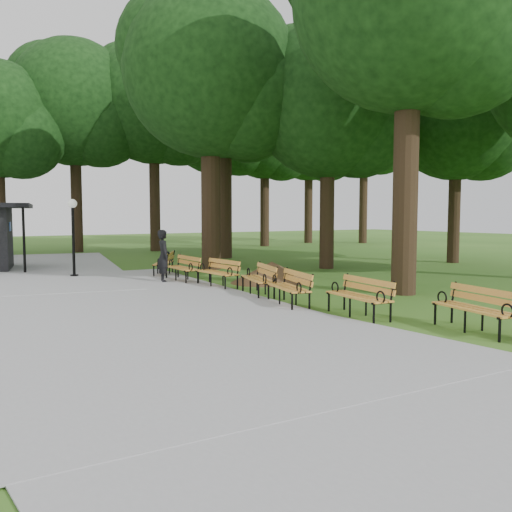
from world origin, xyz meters
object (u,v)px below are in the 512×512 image
dirt_mound (272,272)px  bench_4 (258,279)px  person (164,256)px  bench_6 (182,268)px  lamp_post (73,220)px  lawn_tree_5 (457,114)px  bench_3 (288,288)px  lawn_tree_1 (328,101)px  bench_2 (358,297)px  bench_1 (474,309)px  bench_7 (163,263)px  lawn_tree_2 (210,72)px  lawn_tree_4 (224,99)px  bench_5 (217,273)px

dirt_mound → bench_4: bearing=-131.2°
person → bench_6: person is taller
lamp_post → lawn_tree_5: (16.53, -3.28, 4.81)m
bench_3 → lawn_tree_1: size_ratio=0.19×
bench_4 → bench_2: bearing=18.9°
bench_1 → bench_7: (-1.50, 12.24, 0.00)m
bench_4 → lawn_tree_5: bearing=121.2°
bench_4 → lawn_tree_2: size_ratio=0.17×
bench_6 → lawn_tree_5: bearing=88.6°
bench_6 → lawn_tree_2: lawn_tree_2 is taller
bench_1 → bench_7: bearing=-163.9°
bench_3 → lamp_post: bearing=-146.8°
lawn_tree_4 → lawn_tree_1: bearing=-80.5°
lawn_tree_2 → bench_2: bearing=-99.3°
lawn_tree_1 → lawn_tree_4: size_ratio=0.90×
lawn_tree_2 → lawn_tree_5: lawn_tree_2 is taller
bench_1 → bench_3: 4.53m
bench_1 → lamp_post: bearing=-151.8°
bench_6 → bench_7: 2.16m
lamp_post → bench_5: size_ratio=1.48×
bench_7 → bench_2: bearing=34.3°
bench_3 → bench_4: (0.26, 1.85, 0.00)m
bench_6 → lawn_tree_1: 9.50m
person → bench_6: 0.78m
bench_4 → bench_7: (-0.42, 6.07, 0.00)m
dirt_mound → lawn_tree_4: (3.28, 9.48, 7.77)m
dirt_mound → lawn_tree_4: lawn_tree_4 is taller
person → bench_5: size_ratio=0.92×
bench_5 → bench_7: bearing=178.3°
lamp_post → bench_6: size_ratio=1.48×
person → bench_4: 4.13m
bench_2 → bench_1: bearing=25.5°
bench_1 → lawn_tree_2: 15.12m
bench_1 → bench_2: bearing=-150.7°
bench_3 → bench_4: bearing=-174.9°
bench_3 → bench_7: 7.93m
bench_3 → bench_6: 5.78m
bench_1 → lawn_tree_5: 16.79m
lamp_post → bench_7: (3.05, -0.90, -1.61)m
lamp_post → lawn_tree_2: 8.06m
lamp_post → bench_2: size_ratio=1.48×
bench_1 → lawn_tree_5: (11.97, 9.86, 6.42)m
lawn_tree_5 → lamp_post: bearing=168.8°
lamp_post → bench_4: size_ratio=1.48×
bench_5 → bench_6: 1.90m
bench_3 → lawn_tree_4: bearing=171.3°
dirt_mound → bench_7: (-2.29, 3.93, 0.10)m
bench_2 → lawn_tree_5: (12.83, 7.55, 6.42)m
bench_7 → lamp_post: bearing=-75.8°
bench_5 → bench_6: (-0.38, 1.87, 0.00)m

